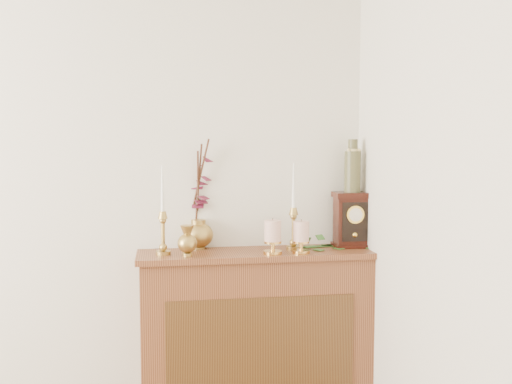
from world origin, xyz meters
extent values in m
cube|color=brown|center=(1.40, 2.10, 0.45)|extent=(1.20, 0.30, 0.90)
cube|color=brown|center=(1.40, 1.95, 0.41)|extent=(0.96, 0.01, 0.63)
cube|color=brown|center=(1.40, 2.10, 0.92)|extent=(1.24, 0.34, 0.03)
cylinder|color=tan|center=(0.92, 2.07, 0.94)|extent=(0.08, 0.08, 0.02)
sphere|color=tan|center=(0.92, 2.07, 0.97)|extent=(0.04, 0.04, 0.04)
cylinder|color=tan|center=(0.92, 2.07, 1.03)|extent=(0.02, 0.02, 0.13)
sphere|color=tan|center=(0.92, 2.07, 1.10)|extent=(0.03, 0.03, 0.03)
cone|color=tan|center=(0.92, 2.07, 1.13)|extent=(0.05, 0.05, 0.04)
cone|color=white|center=(0.92, 2.07, 1.27)|extent=(0.02, 0.02, 0.24)
cylinder|color=tan|center=(1.60, 2.10, 0.94)|extent=(0.08, 0.08, 0.02)
sphere|color=tan|center=(1.60, 2.10, 0.97)|extent=(0.04, 0.04, 0.04)
cylinder|color=tan|center=(1.60, 2.10, 1.04)|extent=(0.02, 0.02, 0.13)
sphere|color=tan|center=(1.60, 2.10, 1.11)|extent=(0.03, 0.03, 0.03)
cone|color=tan|center=(1.60, 2.10, 1.14)|extent=(0.05, 0.05, 0.04)
cone|color=white|center=(1.60, 2.10, 1.27)|extent=(0.02, 0.02, 0.24)
cylinder|color=tan|center=(1.04, 2.01, 0.94)|extent=(0.05, 0.05, 0.02)
sphere|color=tan|center=(1.04, 2.01, 1.00)|extent=(0.10, 0.10, 0.10)
cone|color=tan|center=(1.04, 2.01, 1.06)|extent=(0.07, 0.07, 0.05)
cylinder|color=tan|center=(1.10, 2.21, 0.94)|extent=(0.07, 0.07, 0.01)
ellipsoid|color=tan|center=(1.10, 2.21, 1.00)|extent=(0.16, 0.16, 0.14)
cylinder|color=tan|center=(1.10, 2.21, 1.07)|extent=(0.08, 0.08, 0.03)
cylinder|color=#472819|center=(1.10, 2.22, 1.27)|extent=(0.01, 0.10, 0.38)
cylinder|color=#472819|center=(1.11, 2.22, 1.28)|extent=(0.04, 0.08, 0.42)
cylinder|color=#472819|center=(1.11, 2.22, 1.30)|extent=(0.11, 0.11, 0.44)
cylinder|color=gold|center=(1.47, 2.00, 0.94)|extent=(0.10, 0.10, 0.02)
cylinder|color=gold|center=(1.47, 2.00, 0.97)|extent=(0.02, 0.02, 0.04)
cylinder|color=gold|center=(1.47, 2.00, 0.99)|extent=(0.09, 0.09, 0.01)
cylinder|color=#FFE9C7|center=(1.47, 2.00, 1.05)|extent=(0.09, 0.09, 0.11)
cylinder|color=#472819|center=(1.47, 2.00, 1.11)|extent=(0.00, 0.00, 0.01)
cylinder|color=gold|center=(1.62, 2.00, 0.94)|extent=(0.09, 0.09, 0.02)
cylinder|color=gold|center=(1.62, 2.00, 0.97)|extent=(0.02, 0.02, 0.04)
cylinder|color=gold|center=(1.62, 2.00, 0.99)|extent=(0.09, 0.09, 0.01)
cylinder|color=#FFE9C7|center=(1.62, 2.00, 1.04)|extent=(0.08, 0.08, 0.10)
cylinder|color=#472819|center=(1.62, 2.00, 1.10)|extent=(0.00, 0.00, 0.01)
cube|color=#366B28|center=(2.01, 2.06, 0.93)|extent=(0.05, 0.06, 0.00)
cube|color=#366B28|center=(1.86, 2.07, 0.93)|extent=(0.06, 0.06, 0.00)
cube|color=#366B28|center=(1.86, 2.04, 0.93)|extent=(0.05, 0.06, 0.00)
cube|color=#366B28|center=(1.71, 2.11, 0.93)|extent=(0.06, 0.06, 0.00)
cube|color=#366B28|center=(2.01, 2.17, 0.93)|extent=(0.04, 0.05, 0.00)
cube|color=#366B28|center=(1.64, 2.11, 0.93)|extent=(0.06, 0.06, 0.00)
cube|color=#366B28|center=(1.70, 2.09, 0.93)|extent=(0.05, 0.06, 0.00)
cube|color=#366B28|center=(1.89, 2.08, 0.93)|extent=(0.06, 0.06, 0.00)
cube|color=#366B28|center=(1.70, 2.12, 0.93)|extent=(0.06, 0.06, 0.00)
cube|color=#366B28|center=(1.96, 2.08, 0.93)|extent=(0.06, 0.06, 0.00)
cube|color=#366B28|center=(2.01, 2.04, 0.93)|extent=(0.06, 0.05, 0.00)
cube|color=#366B28|center=(1.92, 2.08, 0.93)|extent=(0.06, 0.06, 0.00)
cube|color=#366B28|center=(1.67, 2.12, 0.98)|extent=(0.05, 0.04, 0.03)
cube|color=#366B28|center=(1.73, 2.06, 1.00)|extent=(0.05, 0.05, 0.03)
cube|color=#366B28|center=(1.99, 2.11, 0.99)|extent=(0.04, 0.05, 0.03)
cube|color=#38130B|center=(1.93, 2.14, 0.94)|extent=(0.20, 0.14, 0.02)
cube|color=#38130B|center=(1.93, 2.14, 1.07)|extent=(0.18, 0.12, 0.26)
cube|color=#38130B|center=(1.93, 2.14, 1.21)|extent=(0.20, 0.14, 0.03)
cube|color=black|center=(1.93, 2.08, 1.07)|extent=(0.14, 0.01, 0.21)
cylinder|color=#F1C247|center=(1.93, 2.08, 1.11)|extent=(0.10, 0.01, 0.10)
cylinder|color=silver|center=(1.93, 2.08, 1.11)|extent=(0.07, 0.01, 0.07)
sphere|color=#F1C247|center=(1.93, 2.08, 1.00)|extent=(0.03, 0.03, 0.03)
cylinder|color=#193328|center=(1.93, 2.14, 1.34)|extent=(0.09, 0.09, 0.22)
cylinder|color=#193328|center=(1.93, 2.14, 1.48)|extent=(0.05, 0.05, 0.07)
cylinder|color=#D0BB78|center=(1.93, 2.14, 1.45)|extent=(0.06, 0.06, 0.02)
camera|label=1|loc=(0.92, -0.96, 1.51)|focal=42.00mm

